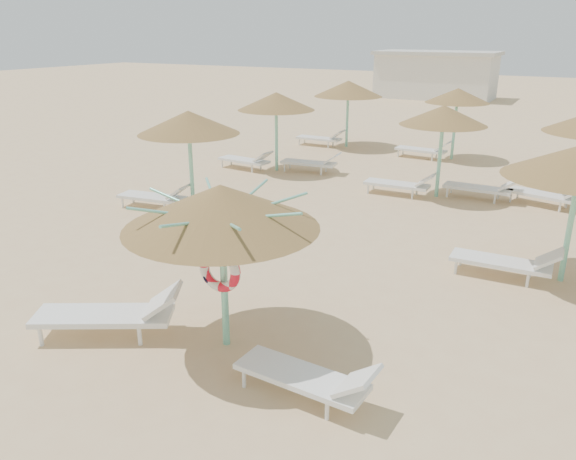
% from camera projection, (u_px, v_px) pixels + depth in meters
% --- Properties ---
extents(ground, '(120.00, 120.00, 0.00)m').
position_uv_depth(ground, '(242.00, 338.00, 8.96)').
color(ground, '#D7B483').
rests_on(ground, ground).
extents(main_palapa, '(2.88, 2.88, 2.58)m').
position_uv_depth(main_palapa, '(221.00, 208.00, 8.06)').
color(main_palapa, '#7BD5B9').
rests_on(main_palapa, ground).
extents(lounger_main_a, '(2.37, 1.73, 0.84)m').
position_uv_depth(lounger_main_a, '(113.00, 313.00, 8.91)').
color(lounger_main_a, white).
rests_on(lounger_main_a, ground).
extents(lounger_main_b, '(1.99, 0.71, 0.71)m').
position_uv_depth(lounger_main_b, '(310.00, 377.00, 7.37)').
color(lounger_main_b, white).
rests_on(lounger_main_b, ground).
extents(palapa_field, '(18.90, 13.25, 2.73)m').
position_uv_depth(palapa_field, '(515.00, 120.00, 15.39)').
color(palapa_field, '#7BD5B9').
rests_on(palapa_field, ground).
extents(service_hut, '(8.40, 4.40, 3.25)m').
position_uv_depth(service_hut, '(436.00, 75.00, 40.10)').
color(service_hut, silver).
rests_on(service_hut, ground).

